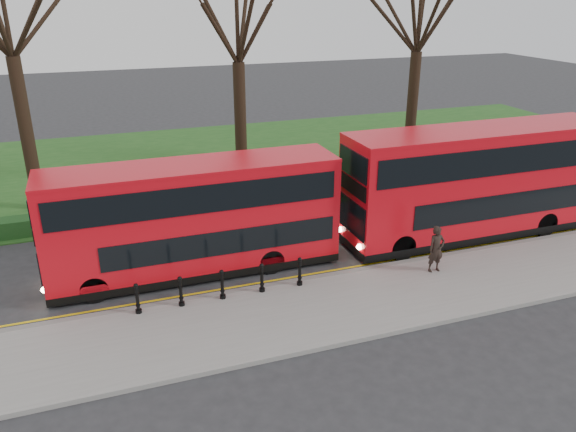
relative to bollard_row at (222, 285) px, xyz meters
name	(u,v)px	position (x,y,z in m)	size (l,w,h in m)	color
ground	(261,276)	(1.75, 1.35, -0.65)	(120.00, 120.00, 0.00)	#28282B
pavement	(289,316)	(1.75, -1.65, -0.57)	(60.00, 4.00, 0.15)	gray
kerb	(270,286)	(1.75, 0.35, -0.57)	(60.00, 0.25, 0.16)	slate
grass_verge	(188,163)	(1.75, 16.35, -0.62)	(60.00, 18.00, 0.06)	#1C4A18
hedge	(219,203)	(1.75, 8.15, -0.25)	(60.00, 0.90, 0.80)	black
yellow_line_outer	(267,284)	(1.75, 0.65, -0.64)	(60.00, 0.10, 0.01)	yellow
yellow_line_inner	(265,282)	(1.75, 0.85, -0.64)	(60.00, 0.10, 0.01)	yellow
tree_mid	(237,18)	(3.75, 11.35, 7.80)	(7.44, 7.44, 11.63)	black
tree_right	(420,10)	(13.75, 11.35, 8.02)	(7.63, 7.63, 11.93)	black
bollard_row	(222,285)	(0.00, 0.00, 0.00)	(5.63, 0.15, 1.00)	black
bus_lead	(195,219)	(-0.36, 2.48, 1.43)	(10.38, 2.38, 4.13)	red
bus_rear	(478,183)	(11.32, 1.96, 1.66)	(11.51, 2.64, 4.58)	red
pedestrian	(436,249)	(7.75, -0.66, 0.37)	(0.64, 0.42, 1.75)	black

